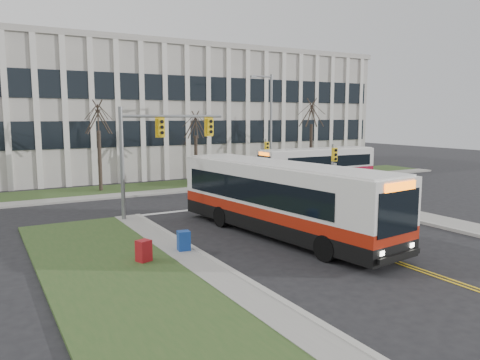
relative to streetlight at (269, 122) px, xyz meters
name	(u,v)px	position (x,y,z in m)	size (l,w,h in m)	color
ground	(312,233)	(-8.03, -16.20, -5.19)	(120.00, 120.00, 0.00)	black
grass_verge	(150,310)	(-18.03, -21.20, -5.13)	(5.00, 26.00, 0.12)	#2F4C20
sidewalk_west	(238,291)	(-15.03, -21.20, -5.12)	(1.20, 26.00, 0.14)	#9E9B93
sidewalk_cross	(245,185)	(-3.03, -1.00, -5.12)	(44.00, 1.60, 0.14)	#9E9B93
building_lawn	(229,181)	(-3.03, 1.80, -5.13)	(44.00, 5.00, 0.12)	#2F4C20
office_building	(176,113)	(-3.03, 13.80, 0.81)	(40.00, 16.00, 12.00)	beige
mast_arm_signal	(152,143)	(-13.65, -9.04, -0.94)	(6.11, 0.38, 6.20)	slate
signal_pole_near	(333,163)	(-0.83, -9.30, -2.69)	(0.34, 0.39, 3.80)	slate
signal_pole_far	(266,154)	(-0.83, -0.80, -2.69)	(0.34, 0.39, 3.80)	slate
streetlight	(269,122)	(0.00, 0.00, 0.00)	(2.15, 0.25, 9.20)	slate
directory_sign	(205,171)	(-5.53, 1.30, -4.02)	(1.50, 0.12, 2.00)	slate
tree_left	(98,119)	(-14.03, 1.80, 0.32)	(1.80, 1.80, 7.70)	#42352B
tree_mid	(196,126)	(-6.03, 2.00, -0.31)	(1.80, 1.80, 6.82)	#42352B
tree_right	(312,114)	(5.97, 1.80, 0.71)	(1.80, 1.80, 8.25)	#42352B
bus_main	(281,200)	(-9.63, -15.79, -3.48)	(2.79, 12.87, 3.43)	silver
bus_cross	(317,166)	(3.55, -2.20, -3.76)	(2.34, 10.80, 2.88)	silver
newspaper_box_blue	(184,242)	(-14.83, -16.19, -4.72)	(0.50, 0.45, 0.95)	navy
newspaper_box_red	(144,252)	(-16.74, -16.76, -4.72)	(0.50, 0.45, 0.95)	#A1141B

